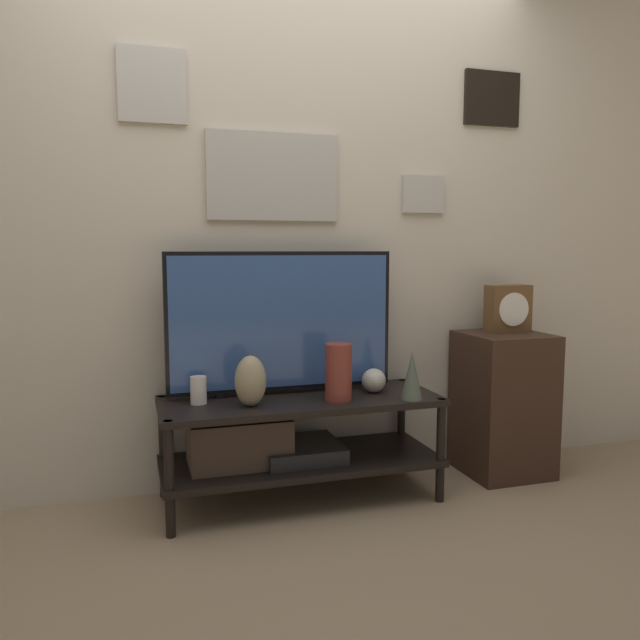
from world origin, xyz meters
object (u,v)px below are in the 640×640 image
(vase_urn_stoneware, at_px, (250,381))
(candle_jar, at_px, (198,390))
(vase_tall_ceramic, at_px, (339,372))
(vase_slim_bronze, at_px, (412,376))
(mantel_clock, at_px, (508,308))
(television, at_px, (282,321))
(vase_round_glass, at_px, (374,380))

(vase_urn_stoneware, distance_m, candle_jar, 0.24)
(vase_tall_ceramic, relative_size, vase_urn_stoneware, 1.16)
(vase_urn_stoneware, relative_size, vase_slim_bronze, 1.02)
(vase_urn_stoneware, xyz_separation_m, mantel_clock, (1.39, 0.18, 0.26))
(television, relative_size, vase_urn_stoneware, 4.80)
(mantel_clock, bearing_deg, candle_jar, -177.68)
(vase_slim_bronze, height_order, candle_jar, vase_slim_bronze)
(vase_round_glass, xyz_separation_m, mantel_clock, (0.78, 0.09, 0.31))
(vase_round_glass, height_order, vase_slim_bronze, vase_slim_bronze)
(candle_jar, distance_m, mantel_clock, 1.63)
(television, bearing_deg, mantel_clock, -0.76)
(television, bearing_deg, vase_slim_bronze, -28.50)
(vase_round_glass, xyz_separation_m, vase_tall_ceramic, (-0.21, -0.10, 0.07))
(vase_round_glass, height_order, mantel_clock, mantel_clock)
(mantel_clock, bearing_deg, vase_urn_stoneware, -172.80)
(vase_tall_ceramic, xyz_separation_m, mantel_clock, (0.99, 0.19, 0.24))
(television, relative_size, mantel_clock, 4.38)
(vase_round_glass, relative_size, vase_tall_ceramic, 0.45)
(candle_jar, bearing_deg, television, 11.49)
(vase_tall_ceramic, xyz_separation_m, vase_slim_bronze, (0.32, -0.08, -0.02))
(vase_urn_stoneware, xyz_separation_m, vase_slim_bronze, (0.71, -0.10, -0.00))
(vase_slim_bronze, xyz_separation_m, mantel_clock, (0.67, 0.27, 0.26))
(television, bearing_deg, vase_round_glass, -14.18)
(vase_tall_ceramic, height_order, vase_urn_stoneware, vase_tall_ceramic)
(vase_round_glass, relative_size, vase_urn_stoneware, 0.52)
(vase_round_glass, distance_m, candle_jar, 0.82)
(vase_slim_bronze, bearing_deg, vase_round_glass, 121.22)
(vase_round_glass, bearing_deg, vase_slim_bronze, -58.78)
(vase_round_glass, distance_m, mantel_clock, 0.84)
(candle_jar, relative_size, mantel_clock, 0.50)
(vase_round_glass, bearing_deg, mantel_clock, 6.58)
(television, height_order, candle_jar, television)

